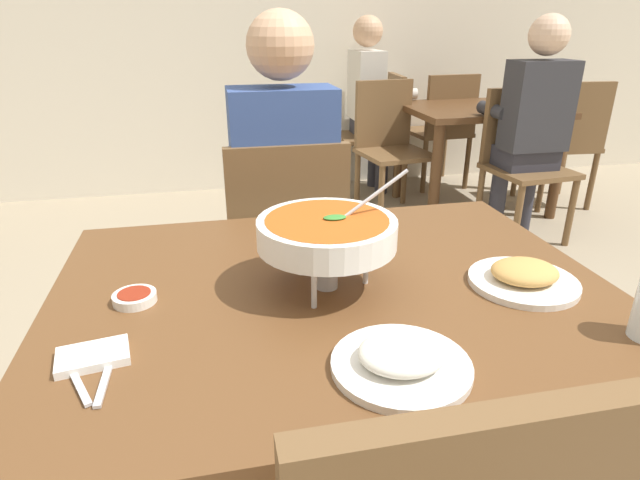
{
  "coord_description": "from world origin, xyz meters",
  "views": [
    {
      "loc": [
        -0.25,
        -1.01,
        1.27
      ],
      "look_at": [
        0.0,
        0.15,
        0.78
      ],
      "focal_mm": 29.33,
      "sensor_mm": 36.0,
      "label": 1
    }
  ],
  "objects_px": {
    "appetizer_plate": "(524,277)",
    "chair_bg_left": "(521,155)",
    "rice_plate": "(401,359)",
    "patron_bg_middle": "(371,95)",
    "diner_main": "(282,179)",
    "curry_bowl": "(327,234)",
    "chair_bg_middle": "(381,127)",
    "chair_bg_right": "(567,138)",
    "patron_bg_left": "(532,118)",
    "dining_table_main": "(334,325)",
    "sauce_dish": "(135,297)",
    "chair_diner_main": "(285,243)",
    "dining_table_far": "(478,125)",
    "chair_bg_corner": "(443,125)",
    "chair_bg_window": "(389,140)"
  },
  "relations": [
    {
      "from": "appetizer_plate",
      "to": "chair_bg_left",
      "type": "distance_m",
      "value": 2.26
    },
    {
      "from": "rice_plate",
      "to": "patron_bg_middle",
      "type": "distance_m",
      "value": 3.35
    },
    {
      "from": "rice_plate",
      "to": "patron_bg_middle",
      "type": "relative_size",
      "value": 0.18
    },
    {
      "from": "diner_main",
      "to": "curry_bowl",
      "type": "xyz_separation_m",
      "value": [
        -0.02,
        -0.8,
        0.11
      ]
    },
    {
      "from": "chair_bg_middle",
      "to": "chair_bg_right",
      "type": "distance_m",
      "value": 1.33
    },
    {
      "from": "curry_bowl",
      "to": "patron_bg_left",
      "type": "relative_size",
      "value": 0.25
    },
    {
      "from": "curry_bowl",
      "to": "patron_bg_middle",
      "type": "distance_m",
      "value": 3.08
    },
    {
      "from": "dining_table_main",
      "to": "patron_bg_left",
      "type": "bearing_deg",
      "value": 47.42
    },
    {
      "from": "appetizer_plate",
      "to": "patron_bg_left",
      "type": "xyz_separation_m",
      "value": [
        1.2,
        1.84,
        0.0
      ]
    },
    {
      "from": "curry_bowl",
      "to": "sauce_dish",
      "type": "xyz_separation_m",
      "value": [
        -0.41,
        0.02,
        -0.12
      ]
    },
    {
      "from": "sauce_dish",
      "to": "rice_plate",
      "type": "bearing_deg",
      "value": -35.62
    },
    {
      "from": "chair_diner_main",
      "to": "chair_bg_middle",
      "type": "bearing_deg",
      "value": 63.14
    },
    {
      "from": "rice_plate",
      "to": "chair_bg_middle",
      "type": "distance_m",
      "value": 3.35
    },
    {
      "from": "appetizer_plate",
      "to": "chair_bg_right",
      "type": "xyz_separation_m",
      "value": [
        1.81,
        2.3,
        -0.24
      ]
    },
    {
      "from": "appetizer_plate",
      "to": "dining_table_far",
      "type": "relative_size",
      "value": 0.24
    },
    {
      "from": "chair_bg_middle",
      "to": "chair_bg_right",
      "type": "relative_size",
      "value": 1.0
    },
    {
      "from": "dining_table_main",
      "to": "chair_bg_corner",
      "type": "height_order",
      "value": "chair_bg_corner"
    },
    {
      "from": "curry_bowl",
      "to": "chair_bg_window",
      "type": "height_order",
      "value": "curry_bowl"
    },
    {
      "from": "curry_bowl",
      "to": "dining_table_far",
      "type": "xyz_separation_m",
      "value": [
        1.62,
        2.35,
        -0.26
      ]
    },
    {
      "from": "dining_table_far",
      "to": "chair_bg_window",
      "type": "xyz_separation_m",
      "value": [
        -0.63,
        0.05,
        -0.09
      ]
    },
    {
      "from": "rice_plate",
      "to": "chair_bg_corner",
      "type": "xyz_separation_m",
      "value": [
        1.53,
        3.17,
        -0.24
      ]
    },
    {
      "from": "dining_table_main",
      "to": "chair_bg_window",
      "type": "height_order",
      "value": "chair_bg_window"
    },
    {
      "from": "curry_bowl",
      "to": "chair_bg_middle",
      "type": "xyz_separation_m",
      "value": [
        1.08,
        2.86,
        -0.34
      ]
    },
    {
      "from": "sauce_dish",
      "to": "dining_table_main",
      "type": "bearing_deg",
      "value": -2.42
    },
    {
      "from": "appetizer_plate",
      "to": "chair_diner_main",
      "type": "bearing_deg",
      "value": 116.19
    },
    {
      "from": "chair_diner_main",
      "to": "diner_main",
      "type": "height_order",
      "value": "diner_main"
    },
    {
      "from": "rice_plate",
      "to": "patron_bg_middle",
      "type": "bearing_deg",
      "value": 73.68
    },
    {
      "from": "chair_diner_main",
      "to": "chair_bg_window",
      "type": "height_order",
      "value": "same"
    },
    {
      "from": "chair_diner_main",
      "to": "chair_bg_window",
      "type": "relative_size",
      "value": 1.0
    },
    {
      "from": "diner_main",
      "to": "patron_bg_left",
      "type": "distance_m",
      "value": 1.87
    },
    {
      "from": "chair_diner_main",
      "to": "appetizer_plate",
      "type": "relative_size",
      "value": 3.75
    },
    {
      "from": "chair_bg_right",
      "to": "patron_bg_middle",
      "type": "height_order",
      "value": "patron_bg_middle"
    },
    {
      "from": "diner_main",
      "to": "chair_bg_window",
      "type": "bearing_deg",
      "value": 58.76
    },
    {
      "from": "appetizer_plate",
      "to": "patron_bg_left",
      "type": "height_order",
      "value": "patron_bg_left"
    },
    {
      "from": "chair_bg_window",
      "to": "patron_bg_left",
      "type": "relative_size",
      "value": 0.69
    },
    {
      "from": "chair_bg_left",
      "to": "chair_bg_window",
      "type": "relative_size",
      "value": 1.0
    },
    {
      "from": "diner_main",
      "to": "chair_bg_right",
      "type": "height_order",
      "value": "diner_main"
    },
    {
      "from": "chair_bg_middle",
      "to": "patron_bg_left",
      "type": "bearing_deg",
      "value": -63.55
    },
    {
      "from": "curry_bowl",
      "to": "chair_bg_middle",
      "type": "distance_m",
      "value": 3.08
    },
    {
      "from": "chair_bg_right",
      "to": "rice_plate",
      "type": "bearing_deg",
      "value": -130.77
    },
    {
      "from": "sauce_dish",
      "to": "chair_bg_middle",
      "type": "relative_size",
      "value": 0.1
    },
    {
      "from": "diner_main",
      "to": "chair_bg_window",
      "type": "height_order",
      "value": "diner_main"
    },
    {
      "from": "dining_table_far",
      "to": "chair_bg_left",
      "type": "distance_m",
      "value": 0.54
    },
    {
      "from": "patron_bg_left",
      "to": "chair_bg_window",
      "type": "bearing_deg",
      "value": 134.91
    },
    {
      "from": "chair_diner_main",
      "to": "chair_bg_left",
      "type": "bearing_deg",
      "value": 33.08
    },
    {
      "from": "curry_bowl",
      "to": "rice_plate",
      "type": "height_order",
      "value": "curry_bowl"
    },
    {
      "from": "chair_diner_main",
      "to": "diner_main",
      "type": "xyz_separation_m",
      "value": [
        0.0,
        0.03,
        0.24
      ]
    },
    {
      "from": "chair_diner_main",
      "to": "dining_table_far",
      "type": "relative_size",
      "value": 0.9
    },
    {
      "from": "rice_plate",
      "to": "chair_bg_window",
      "type": "distance_m",
      "value": 2.88
    },
    {
      "from": "diner_main",
      "to": "chair_diner_main",
      "type": "bearing_deg",
      "value": -90.0
    }
  ]
}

